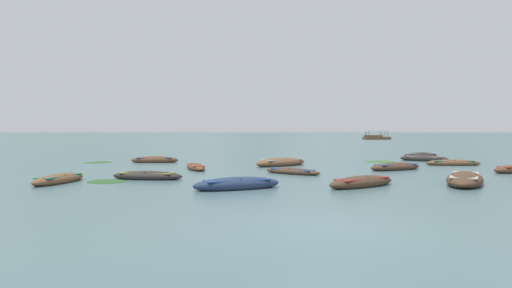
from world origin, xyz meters
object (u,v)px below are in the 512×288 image
ferry_1 (373,136)px  rowboat_13 (421,155)px  rowboat_3 (281,163)px  rowboat_10 (292,171)px  rowboat_7 (395,167)px  rowboat_8 (196,167)px  rowboat_1 (237,184)px  rowboat_4 (465,179)px  rowboat_12 (362,182)px  rowboat_9 (155,160)px  rowboat_5 (453,163)px  rowboat_0 (424,159)px  ferry_0 (377,138)px  rowboat_11 (147,176)px  rowboat_6 (59,179)px

ferry_1 → rowboat_13: bearing=-107.4°
rowboat_3 → rowboat_10: (-0.03, -5.37, -0.07)m
rowboat_7 → rowboat_8: 11.78m
rowboat_1 → rowboat_4: (9.73, 0.94, 0.02)m
rowboat_4 → rowboat_12: (-4.63, -0.50, -0.03)m
rowboat_7 → rowboat_9: size_ratio=1.13×
rowboat_5 → rowboat_7: rowboat_7 is taller
rowboat_7 → rowboat_13: rowboat_7 is taller
rowboat_0 → ferry_0: size_ratio=0.44×
rowboat_7 → rowboat_11: 14.16m
rowboat_0 → rowboat_9: 20.22m
rowboat_6 → ferry_0: size_ratio=0.43×
rowboat_13 → ferry_1: bearing=72.6°
rowboat_5 → rowboat_7: size_ratio=0.96×
rowboat_5 → rowboat_7: bearing=-149.5°
rowboat_0 → rowboat_11: (-18.63, -11.19, -0.03)m
rowboat_8 → rowboat_13: size_ratio=1.01×
rowboat_3 → rowboat_4: 12.16m
rowboat_0 → rowboat_8: 17.85m
rowboat_11 → ferry_1: bearing=67.5°
rowboat_0 → rowboat_5: bearing=-89.3°
rowboat_8 → rowboat_11: 5.45m
rowboat_0 → rowboat_11: bearing=-149.0°
rowboat_1 → rowboat_10: 6.47m
rowboat_10 → rowboat_12: bearing=-68.5°
rowboat_11 → rowboat_13: 25.84m
rowboat_12 → rowboat_13: 22.04m
rowboat_10 → rowboat_5: bearing=23.4°
rowboat_8 → rowboat_12: size_ratio=0.98×
ferry_1 → rowboat_7: bearing=-108.5°
rowboat_13 → rowboat_5: bearing=-101.6°
rowboat_6 → rowboat_4: bearing=-4.9°
rowboat_3 → rowboat_12: 10.85m
rowboat_13 → rowboat_11: bearing=-142.4°
rowboat_11 → ferry_1: 165.19m
rowboat_8 → rowboat_13: 21.46m
rowboat_13 → ferry_0: bearing=73.2°
rowboat_11 → ferry_0: ferry_0 is taller
rowboat_10 → ferry_1: bearing=69.6°
rowboat_3 → rowboat_12: (2.05, -10.66, -0.03)m
rowboat_9 → rowboat_10: rowboat_9 is taller
rowboat_12 → rowboat_11: bearing=160.9°
rowboat_7 → rowboat_10: 6.67m
rowboat_6 → rowboat_0: bearing=29.2°
rowboat_8 → rowboat_6: bearing=-130.5°
rowboat_1 → rowboat_12: 5.12m
rowboat_0 → rowboat_7: bearing=-125.3°
rowboat_9 → rowboat_11: (1.59, -10.80, -0.02)m
rowboat_1 → rowboat_13: size_ratio=1.06×
rowboat_5 → rowboat_9: 20.60m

